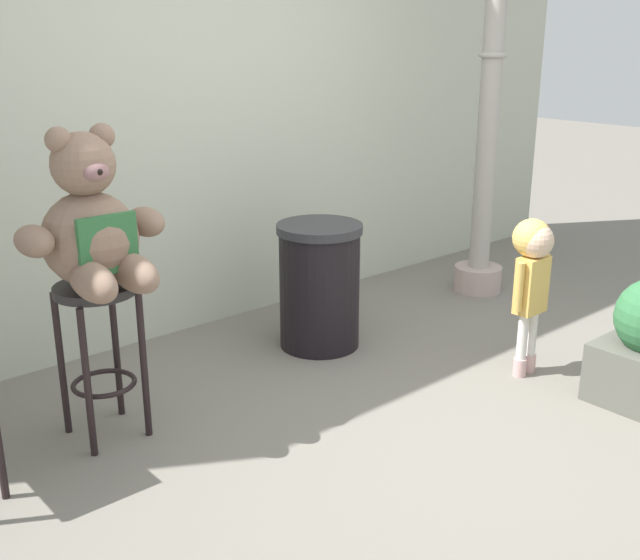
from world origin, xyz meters
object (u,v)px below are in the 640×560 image
teddy_bear (92,229)px  trash_bin (319,285)px  lamppost (487,134)px  bar_stool_with_teddy (99,331)px  child_walking (532,264)px

teddy_bear → trash_bin: teddy_bear is taller
lamppost → bar_stool_with_teddy: bearing=-176.8°
bar_stool_with_teddy → teddy_bear: teddy_bear is taller
child_walking → trash_bin: bearing=175.0°
lamppost → teddy_bear: bearing=-176.2°
teddy_bear → bar_stool_with_teddy: bearing=90.0°
trash_bin → lamppost: size_ratio=0.26×
teddy_bear → lamppost: lamppost is taller
bar_stool_with_teddy → trash_bin: bearing=6.0°
teddy_bear → trash_bin: (1.44, 0.18, -0.62)m
teddy_bear → child_walking: 2.22m
child_walking → lamppost: bearing=103.6°
bar_stool_with_teddy → teddy_bear: 0.48m
bar_stool_with_teddy → trash_bin: trash_bin is taller
child_walking → lamppost: size_ratio=0.31×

